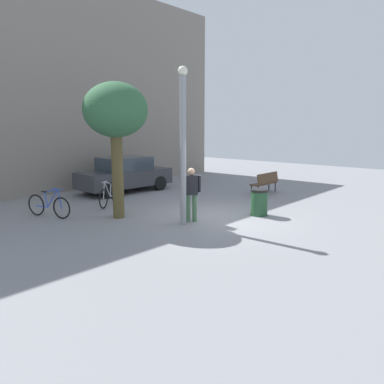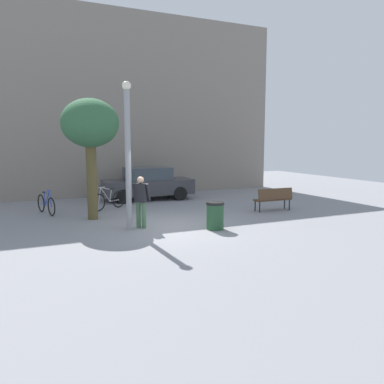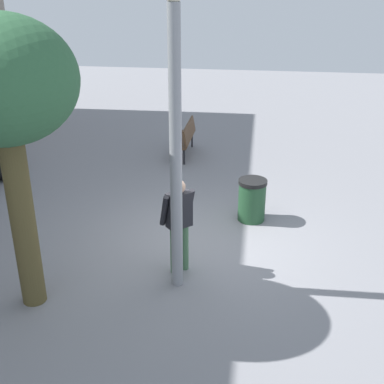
{
  "view_description": "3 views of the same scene",
  "coord_description": "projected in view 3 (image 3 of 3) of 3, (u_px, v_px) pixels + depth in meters",
  "views": [
    {
      "loc": [
        -9.71,
        -7.5,
        2.97
      ],
      "look_at": [
        0.14,
        1.03,
        0.68
      ],
      "focal_mm": 36.08,
      "sensor_mm": 36.0,
      "label": 1
    },
    {
      "loc": [
        -4.59,
        -11.76,
        2.81
      ],
      "look_at": [
        1.07,
        0.55,
        1.01
      ],
      "focal_mm": 36.43,
      "sensor_mm": 36.0,
      "label": 2
    },
    {
      "loc": [
        -8.12,
        -1.06,
        4.72
      ],
      "look_at": [
        0.21,
        0.08,
        0.97
      ],
      "focal_mm": 46.77,
      "sensor_mm": 36.0,
      "label": 3
    }
  ],
  "objects": [
    {
      "name": "ground_plane",
      "position": [
        195.0,
        244.0,
        9.4
      ],
      "size": [
        36.0,
        36.0,
        0.0
      ],
      "primitive_type": "plane",
      "color": "gray"
    },
    {
      "name": "lamppost",
      "position": [
        176.0,
        140.0,
        7.21
      ],
      "size": [
        0.28,
        0.28,
        4.6
      ],
      "color": "gray",
      "rests_on": "ground_plane"
    },
    {
      "name": "person_by_lamppost",
      "position": [
        179.0,
        220.0,
        8.19
      ],
      "size": [
        0.56,
        0.59,
        1.67
      ],
      "color": "#47704C",
      "rests_on": "ground_plane"
    },
    {
      "name": "park_bench",
      "position": [
        185.0,
        136.0,
        13.68
      ],
      "size": [
        1.6,
        0.49,
        0.92
      ],
      "color": "#513823",
      "rests_on": "ground_plane"
    },
    {
      "name": "plaza_tree",
      "position": [
        2.0,
        88.0,
        6.45
      ],
      "size": [
        2.0,
        2.0,
        4.27
      ],
      "color": "brown",
      "rests_on": "ground_plane"
    },
    {
      "name": "trash_bin",
      "position": [
        252.0,
        200.0,
        10.14
      ],
      "size": [
        0.58,
        0.58,
        0.88
      ],
      "color": "#234C2D",
      "rests_on": "ground_plane"
    }
  ]
}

